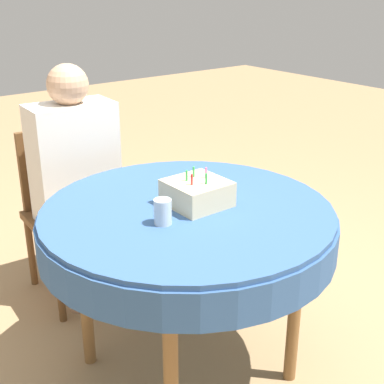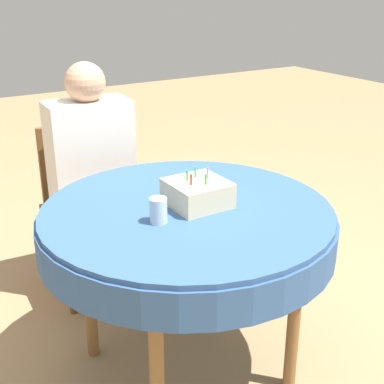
{
  "view_description": "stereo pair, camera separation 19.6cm",
  "coord_description": "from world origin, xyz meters",
  "views": [
    {
      "loc": [
        -1.1,
        -1.44,
        1.53
      ],
      "look_at": [
        0.02,
        0.0,
        0.8
      ],
      "focal_mm": 50.0,
      "sensor_mm": 36.0,
      "label": 1
    },
    {
      "loc": [
        -0.94,
        -1.55,
        1.53
      ],
      "look_at": [
        0.02,
        0.0,
        0.8
      ],
      "focal_mm": 50.0,
      "sensor_mm": 36.0,
      "label": 2
    }
  ],
  "objects": [
    {
      "name": "ground_plane",
      "position": [
        0.0,
        0.0,
        0.0
      ],
      "size": [
        12.0,
        12.0,
        0.0
      ],
      "primitive_type": "plane",
      "color": "#A37F56"
    },
    {
      "name": "dining_table",
      "position": [
        0.0,
        0.0,
        0.65
      ],
      "size": [
        1.1,
        1.1,
        0.74
      ],
      "color": "#335689",
      "rests_on": "ground_plane"
    },
    {
      "name": "chair",
      "position": [
        -0.04,
        0.9,
        0.45
      ],
      "size": [
        0.49,
        0.49,
        0.83
      ],
      "rotation": [
        0.0,
        0.0,
        -0.07
      ],
      "color": "brown",
      "rests_on": "ground_plane"
    },
    {
      "name": "person",
      "position": [
        -0.05,
        0.81,
        0.69
      ],
      "size": [
        0.41,
        0.33,
        1.17
      ],
      "rotation": [
        0.0,
        0.0,
        -0.07
      ],
      "color": "tan",
      "rests_on": "ground_plane"
    },
    {
      "name": "birthday_cake",
      "position": [
        0.05,
        0.0,
        0.79
      ],
      "size": [
        0.21,
        0.21,
        0.13
      ],
      "color": "beige",
      "rests_on": "dining_table"
    },
    {
      "name": "drinking_glass",
      "position": [
        -0.15,
        -0.06,
        0.79
      ],
      "size": [
        0.06,
        0.06,
        0.09
      ],
      "color": "silver",
      "rests_on": "dining_table"
    }
  ]
}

